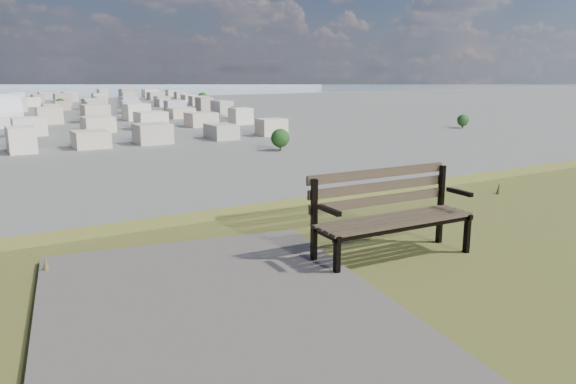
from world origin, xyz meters
TOP-DOWN VIEW (x-y plane):
  - park_bench at (-0.92, 1.86)m, footprint 1.66×0.60m
  - gravel_patch at (-2.93, 1.36)m, footprint 3.18×4.09m

SIDE VIEW (x-z plane):
  - gravel_patch at x=-2.93m, z-range 25.00..25.07m
  - park_bench at x=-0.92m, z-range 25.06..25.91m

